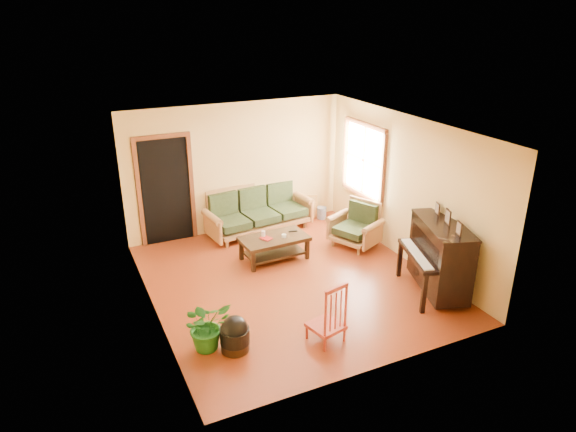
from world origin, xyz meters
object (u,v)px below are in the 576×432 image
armchair (355,225)px  footstool (235,338)px  piano (440,259)px  red_chair (326,311)px  potted_plant (207,325)px  sofa (259,210)px  coffee_table (274,248)px  ceramic_crock (322,213)px

armchair → footstool: size_ratio=2.15×
piano → red_chair: piano is taller
footstool → potted_plant: potted_plant is taller
armchair → sofa: bearing=110.5°
piano → footstool: bearing=-160.1°
red_chair → potted_plant: size_ratio=1.29×
coffee_table → armchair: 1.65m
coffee_table → potted_plant: 2.76m
coffee_table → potted_plant: bearing=-132.8°
armchair → piano: bearing=-107.0°
ceramic_crock → potted_plant: bearing=-136.8°
sofa → piano: piano is taller
armchair → footstool: bearing=-171.1°
coffee_table → potted_plant: potted_plant is taller
armchair → piano: size_ratio=0.64×
footstool → ceramic_crock: bearing=47.5°
sofa → footstool: size_ratio=5.42×
sofa → ceramic_crock: sofa is taller
coffee_table → armchair: armchair is taller
piano → footstool: size_ratio=3.38×
armchair → potted_plant: 3.99m
coffee_table → ceramic_crock: 2.18m
sofa → ceramic_crock: 1.52m
ceramic_crock → sofa: bearing=-177.2°
armchair → ceramic_crock: armchair is taller
sofa → red_chair: size_ratio=2.37×
sofa → piano: bearing=-71.1°
armchair → potted_plant: bearing=-176.0°
red_chair → ceramic_crock: size_ratio=3.56×
coffee_table → red_chair: red_chair is taller
armchair → footstool: 3.84m
coffee_table → red_chair: (-0.36, -2.55, 0.24)m
sofa → ceramic_crock: bearing=-4.2°
footstool → red_chair: red_chair is taller
armchair → potted_plant: armchair is taller
ceramic_crock → footstool: bearing=-132.5°
red_chair → ceramic_crock: bearing=49.0°
red_chair → sofa: bearing=68.3°
coffee_table → ceramic_crock: size_ratio=4.69×
coffee_table → footstool: coffee_table is taller
sofa → piano: 3.83m
sofa → armchair: 1.97m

